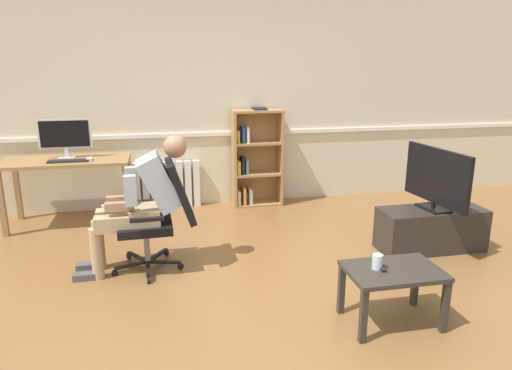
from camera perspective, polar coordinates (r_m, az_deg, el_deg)
ground_plane at (r=3.74m, az=0.41°, el=-13.97°), size 18.00×18.00×0.00m
back_wall at (r=5.90m, az=-5.07°, el=10.55°), size 12.00×0.13×2.70m
computer_desk at (r=5.57m, az=-22.34°, el=1.95°), size 1.35×0.65×0.76m
imac_monitor at (r=5.58m, az=-22.67°, el=5.71°), size 0.57×0.14×0.44m
keyboard at (r=5.40m, az=-22.26°, el=2.80°), size 0.43×0.12×0.02m
computer_mouse at (r=5.38m, az=-19.99°, el=3.05°), size 0.06×0.10×0.03m
bookshelf at (r=5.88m, az=-0.24°, el=3.14°), size 0.63×0.29×1.25m
radiator at (r=5.93m, az=-11.49°, el=0.02°), size 0.93×0.08×0.60m
office_chair at (r=4.15m, az=-11.68°, el=-3.30°), size 0.76×0.62×0.99m
person_seated at (r=4.11m, az=-14.09°, el=-1.84°), size 1.02×0.40×1.21m
tv_stand at (r=4.88m, az=20.90°, el=-5.14°), size 1.04×0.40×0.42m
tv_screen at (r=4.73m, az=21.51°, el=0.83°), size 0.23×0.87×0.60m
coffee_table at (r=3.42m, az=16.66°, el=-10.96°), size 0.66×0.44×0.42m
drinking_glass at (r=3.35m, az=14.85°, el=-9.19°), size 0.07×0.07×0.11m
spare_remote at (r=3.39m, az=15.28°, el=-9.75°), size 0.06×0.15×0.02m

